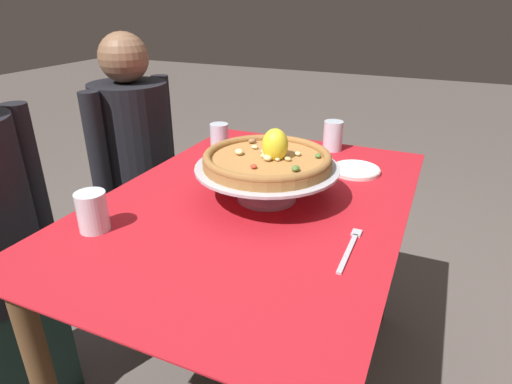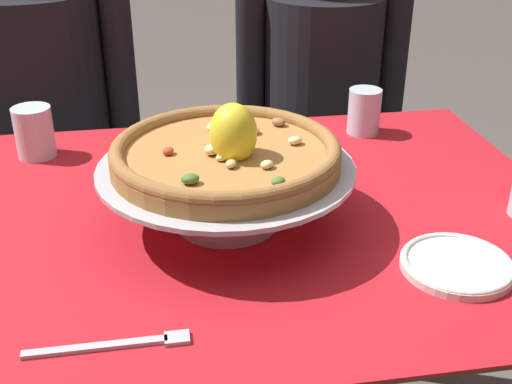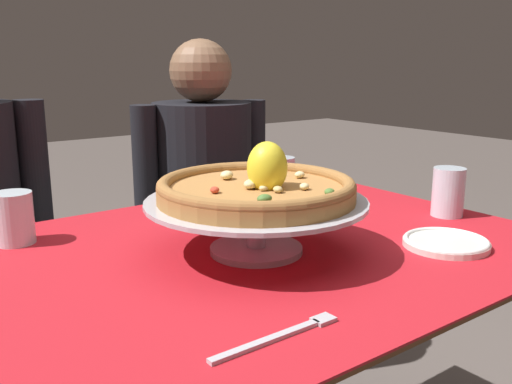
{
  "view_description": "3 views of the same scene",
  "coord_description": "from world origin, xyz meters",
  "px_view_note": "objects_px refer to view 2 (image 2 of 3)",
  "views": [
    {
      "loc": [
        -1.04,
        -0.47,
        1.31
      ],
      "look_at": [
        0.01,
        -0.0,
        0.78
      ],
      "focal_mm": 30.03,
      "sensor_mm": 36.0,
      "label": 1
    },
    {
      "loc": [
        -0.08,
        -0.96,
        1.29
      ],
      "look_at": [
        0.07,
        -0.04,
        0.81
      ],
      "focal_mm": 44.94,
      "sensor_mm": 36.0,
      "label": 2
    },
    {
      "loc": [
        -0.59,
        -0.85,
        1.12
      ],
      "look_at": [
        0.07,
        0.04,
        0.85
      ],
      "focal_mm": 39.62,
      "sensor_mm": 36.0,
      "label": 3
    }
  ],
  "objects_px": {
    "sugar_packet": "(327,146)",
    "diner_right": "(319,136)",
    "pizza_stand": "(226,179)",
    "water_glass_back_left": "(35,134)",
    "water_glass_back_right": "(364,114)",
    "pizza": "(226,152)",
    "dinner_fork": "(117,345)",
    "diner_left": "(48,146)",
    "side_plate": "(457,264)"
  },
  "relations": [
    {
      "from": "water_glass_back_left",
      "to": "diner_left",
      "type": "xyz_separation_m",
      "value": [
        -0.06,
        0.44,
        -0.21
      ]
    },
    {
      "from": "sugar_packet",
      "to": "diner_right",
      "type": "distance_m",
      "value": 0.56
    },
    {
      "from": "pizza",
      "to": "side_plate",
      "type": "relative_size",
      "value": 2.22
    },
    {
      "from": "sugar_packet",
      "to": "diner_right",
      "type": "bearing_deg",
      "value": 76.61
    },
    {
      "from": "water_glass_back_left",
      "to": "sugar_packet",
      "type": "xyz_separation_m",
      "value": [
        0.6,
        -0.05,
        -0.04
      ]
    },
    {
      "from": "dinner_fork",
      "to": "diner_left",
      "type": "height_order",
      "value": "diner_left"
    },
    {
      "from": "pizza_stand",
      "to": "pizza",
      "type": "xyz_separation_m",
      "value": [
        0.0,
        -0.0,
        0.05
      ]
    },
    {
      "from": "water_glass_back_left",
      "to": "water_glass_back_right",
      "type": "bearing_deg",
      "value": 1.22
    },
    {
      "from": "side_plate",
      "to": "diner_right",
      "type": "bearing_deg",
      "value": 87.12
    },
    {
      "from": "water_glass_back_left",
      "to": "diner_right",
      "type": "relative_size",
      "value": 0.09
    },
    {
      "from": "pizza_stand",
      "to": "pizza",
      "type": "distance_m",
      "value": 0.05
    },
    {
      "from": "pizza",
      "to": "water_glass_back_left",
      "type": "xyz_separation_m",
      "value": [
        -0.35,
        0.33,
        -0.08
      ]
    },
    {
      "from": "pizza_stand",
      "to": "diner_left",
      "type": "relative_size",
      "value": 0.35
    },
    {
      "from": "pizza_stand",
      "to": "side_plate",
      "type": "xyz_separation_m",
      "value": [
        0.32,
        -0.2,
        -0.07
      ]
    },
    {
      "from": "sugar_packet",
      "to": "diner_right",
      "type": "height_order",
      "value": "diner_right"
    },
    {
      "from": "water_glass_back_right",
      "to": "diner_right",
      "type": "xyz_separation_m",
      "value": [
        0.02,
        0.44,
        -0.23
      ]
    },
    {
      "from": "side_plate",
      "to": "diner_left",
      "type": "bearing_deg",
      "value": 126.85
    },
    {
      "from": "dinner_fork",
      "to": "water_glass_back_left",
      "type": "bearing_deg",
      "value": 105.99
    },
    {
      "from": "pizza_stand",
      "to": "water_glass_back_right",
      "type": "distance_m",
      "value": 0.49
    },
    {
      "from": "water_glass_back_left",
      "to": "diner_left",
      "type": "relative_size",
      "value": 0.09
    },
    {
      "from": "dinner_fork",
      "to": "diner_left",
      "type": "distance_m",
      "value": 1.1
    },
    {
      "from": "water_glass_back_left",
      "to": "dinner_fork",
      "type": "relative_size",
      "value": 0.5
    },
    {
      "from": "water_glass_back_right",
      "to": "dinner_fork",
      "type": "distance_m",
      "value": 0.82
    },
    {
      "from": "pizza",
      "to": "dinner_fork",
      "type": "xyz_separation_m",
      "value": [
        -0.17,
        -0.29,
        -0.12
      ]
    },
    {
      "from": "pizza_stand",
      "to": "pizza",
      "type": "height_order",
      "value": "pizza"
    },
    {
      "from": "diner_right",
      "to": "sugar_packet",
      "type": "bearing_deg",
      "value": -103.39
    },
    {
      "from": "pizza_stand",
      "to": "side_plate",
      "type": "height_order",
      "value": "pizza_stand"
    },
    {
      "from": "side_plate",
      "to": "diner_right",
      "type": "relative_size",
      "value": 0.14
    },
    {
      "from": "pizza_stand",
      "to": "water_glass_back_left",
      "type": "bearing_deg",
      "value": 136.63
    },
    {
      "from": "water_glass_back_right",
      "to": "sugar_packet",
      "type": "xyz_separation_m",
      "value": [
        -0.1,
        -0.07,
        -0.04
      ]
    },
    {
      "from": "dinner_fork",
      "to": "side_plate",
      "type": "bearing_deg",
      "value": 10.72
    },
    {
      "from": "pizza",
      "to": "side_plate",
      "type": "xyz_separation_m",
      "value": [
        0.32,
        -0.2,
        -0.12
      ]
    },
    {
      "from": "pizza_stand",
      "to": "diner_right",
      "type": "relative_size",
      "value": 0.35
    },
    {
      "from": "water_glass_back_right",
      "to": "water_glass_back_left",
      "type": "relative_size",
      "value": 0.96
    },
    {
      "from": "pizza",
      "to": "water_glass_back_right",
      "type": "distance_m",
      "value": 0.5
    },
    {
      "from": "water_glass_back_left",
      "to": "dinner_fork",
      "type": "distance_m",
      "value": 0.65
    },
    {
      "from": "diner_left",
      "to": "diner_right",
      "type": "xyz_separation_m",
      "value": [
        0.78,
        0.02,
        -0.03
      ]
    },
    {
      "from": "water_glass_back_right",
      "to": "sugar_packet",
      "type": "distance_m",
      "value": 0.13
    },
    {
      "from": "pizza",
      "to": "dinner_fork",
      "type": "bearing_deg",
      "value": -121.18
    },
    {
      "from": "pizza",
      "to": "diner_right",
      "type": "relative_size",
      "value": 0.31
    },
    {
      "from": "water_glass_back_left",
      "to": "side_plate",
      "type": "distance_m",
      "value": 0.86
    },
    {
      "from": "pizza_stand",
      "to": "water_glass_back_left",
      "type": "xyz_separation_m",
      "value": [
        -0.35,
        0.33,
        -0.03
      ]
    },
    {
      "from": "sugar_packet",
      "to": "water_glass_back_left",
      "type": "bearing_deg",
      "value": 174.95
    },
    {
      "from": "water_glass_back_right",
      "to": "diner_left",
      "type": "height_order",
      "value": "diner_left"
    },
    {
      "from": "water_glass_back_left",
      "to": "dinner_fork",
      "type": "xyz_separation_m",
      "value": [
        0.18,
        -0.62,
        -0.04
      ]
    },
    {
      "from": "sugar_packet",
      "to": "diner_right",
      "type": "xyz_separation_m",
      "value": [
        0.12,
        0.51,
        -0.19
      ]
    },
    {
      "from": "pizza_stand",
      "to": "sugar_packet",
      "type": "bearing_deg",
      "value": 48.62
    },
    {
      "from": "water_glass_back_right",
      "to": "dinner_fork",
      "type": "relative_size",
      "value": 0.48
    },
    {
      "from": "diner_left",
      "to": "pizza_stand",
      "type": "bearing_deg",
      "value": -62.13
    },
    {
      "from": "pizza",
      "to": "diner_left",
      "type": "relative_size",
      "value": 0.31
    }
  ]
}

